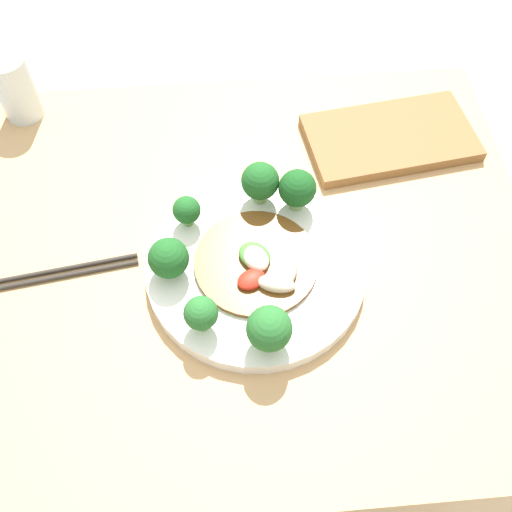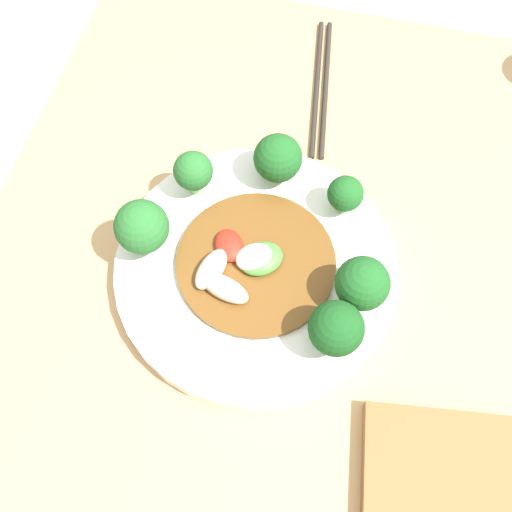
{
  "view_description": "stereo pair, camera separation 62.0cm",
  "coord_description": "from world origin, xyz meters",
  "px_view_note": "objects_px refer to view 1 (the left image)",
  "views": [
    {
      "loc": [
        -0.03,
        -0.49,
        1.47
      ],
      "look_at": [
        0.01,
        -0.04,
        0.77
      ],
      "focal_mm": 42.0,
      "sensor_mm": 36.0,
      "label": 1
    },
    {
      "loc": [
        0.29,
        0.03,
        1.34
      ],
      "look_at": [
        0.01,
        -0.04,
        0.77
      ],
      "focal_mm": 42.0,
      "sensor_mm": 36.0,
      "label": 2
    }
  ],
  "objects_px": {
    "broccoli_northwest": "(187,210)",
    "stirfry_center": "(260,264)",
    "broccoli_southwest": "(201,314)",
    "chopsticks": "(56,274)",
    "broccoli_south": "(269,329)",
    "broccoli_northeast": "(297,189)",
    "broccoli_north": "(260,182)",
    "drinking_glass": "(15,88)",
    "plate": "(256,268)",
    "broccoli_west": "(169,258)",
    "cutting_board": "(390,138)"
  },
  "relations": [
    {
      "from": "broccoli_northwest",
      "to": "stirfry_center",
      "type": "xyz_separation_m",
      "value": [
        0.1,
        -0.09,
        -0.02
      ]
    },
    {
      "from": "broccoli_south",
      "to": "broccoli_northwest",
      "type": "bearing_deg",
      "value": 116.19
    },
    {
      "from": "stirfry_center",
      "to": "chopsticks",
      "type": "distance_m",
      "value": 0.29
    },
    {
      "from": "broccoli_northeast",
      "to": "broccoli_south",
      "type": "bearing_deg",
      "value": -105.76
    },
    {
      "from": "chopsticks",
      "to": "broccoli_west",
      "type": "bearing_deg",
      "value": -7.78
    },
    {
      "from": "broccoli_northeast",
      "to": "chopsticks",
      "type": "bearing_deg",
      "value": -167.59
    },
    {
      "from": "broccoli_south",
      "to": "chopsticks",
      "type": "xyz_separation_m",
      "value": [
        -0.29,
        0.14,
        -0.06
      ]
    },
    {
      "from": "broccoli_southwest",
      "to": "chopsticks",
      "type": "height_order",
      "value": "broccoli_southwest"
    },
    {
      "from": "broccoli_northwest",
      "to": "broccoli_north",
      "type": "relative_size",
      "value": 0.73
    },
    {
      "from": "broccoli_southwest",
      "to": "broccoli_south",
      "type": "relative_size",
      "value": 0.84
    },
    {
      "from": "broccoli_northwest",
      "to": "stirfry_center",
      "type": "height_order",
      "value": "broccoli_northwest"
    },
    {
      "from": "stirfry_center",
      "to": "broccoli_west",
      "type": "bearing_deg",
      "value": 178.9
    },
    {
      "from": "broccoli_south",
      "to": "chopsticks",
      "type": "bearing_deg",
      "value": 154.12
    },
    {
      "from": "broccoli_north",
      "to": "stirfry_center",
      "type": "distance_m",
      "value": 0.13
    },
    {
      "from": "broccoli_north",
      "to": "chopsticks",
      "type": "relative_size",
      "value": 0.3
    },
    {
      "from": "broccoli_northeast",
      "to": "stirfry_center",
      "type": "distance_m",
      "value": 0.13
    },
    {
      "from": "broccoli_northwest",
      "to": "broccoli_southwest",
      "type": "bearing_deg",
      "value": -84.97
    },
    {
      "from": "plate",
      "to": "broccoli_north",
      "type": "height_order",
      "value": "broccoli_north"
    },
    {
      "from": "broccoli_northwest",
      "to": "stirfry_center",
      "type": "distance_m",
      "value": 0.13
    },
    {
      "from": "broccoli_west",
      "to": "chopsticks",
      "type": "xyz_separation_m",
      "value": [
        -0.17,
        0.02,
        -0.06
      ]
    },
    {
      "from": "broccoli_southwest",
      "to": "drinking_glass",
      "type": "relative_size",
      "value": 0.53
    },
    {
      "from": "broccoli_north",
      "to": "broccoli_west",
      "type": "bearing_deg",
      "value": -138.8
    },
    {
      "from": "broccoli_north",
      "to": "stirfry_center",
      "type": "xyz_separation_m",
      "value": [
        -0.01,
        -0.12,
        -0.03
      ]
    },
    {
      "from": "broccoli_southwest",
      "to": "broccoli_northeast",
      "type": "relative_size",
      "value": 0.86
    },
    {
      "from": "broccoli_north",
      "to": "broccoli_south",
      "type": "relative_size",
      "value": 1.0
    },
    {
      "from": "drinking_glass",
      "to": "broccoli_north",
      "type": "bearing_deg",
      "value": -32.02
    },
    {
      "from": "plate",
      "to": "drinking_glass",
      "type": "bearing_deg",
      "value": 136.18
    },
    {
      "from": "broccoli_west",
      "to": "cutting_board",
      "type": "distance_m",
      "value": 0.44
    },
    {
      "from": "broccoli_northwest",
      "to": "broccoli_west",
      "type": "distance_m",
      "value": 0.09
    },
    {
      "from": "drinking_glass",
      "to": "broccoli_northwest",
      "type": "bearing_deg",
      "value": -44.91
    },
    {
      "from": "plate",
      "to": "stirfry_center",
      "type": "xyz_separation_m",
      "value": [
        0.0,
        -0.01,
        0.02
      ]
    },
    {
      "from": "broccoli_northwest",
      "to": "drinking_glass",
      "type": "relative_size",
      "value": 0.46
    },
    {
      "from": "broccoli_south",
      "to": "stirfry_center",
      "type": "xyz_separation_m",
      "value": [
        -0.0,
        0.12,
        -0.03
      ]
    },
    {
      "from": "broccoli_southwest",
      "to": "chopsticks",
      "type": "bearing_deg",
      "value": 151.97
    },
    {
      "from": "plate",
      "to": "stirfry_center",
      "type": "relative_size",
      "value": 1.79
    },
    {
      "from": "broccoli_southwest",
      "to": "chopsticks",
      "type": "xyz_separation_m",
      "value": [
        -0.21,
        0.11,
        -0.06
      ]
    },
    {
      "from": "broccoli_south",
      "to": "drinking_glass",
      "type": "height_order",
      "value": "drinking_glass"
    },
    {
      "from": "chopsticks",
      "to": "cutting_board",
      "type": "distance_m",
      "value": 0.57
    },
    {
      "from": "plate",
      "to": "broccoli_southwest",
      "type": "height_order",
      "value": "broccoli_southwest"
    },
    {
      "from": "broccoli_southwest",
      "to": "broccoli_south",
      "type": "xyz_separation_m",
      "value": [
        0.08,
        -0.03,
        0.0
      ]
    },
    {
      "from": "plate",
      "to": "broccoli_west",
      "type": "bearing_deg",
      "value": -178.18
    },
    {
      "from": "broccoli_north",
      "to": "broccoli_northeast",
      "type": "height_order",
      "value": "broccoli_north"
    },
    {
      "from": "cutting_board",
      "to": "broccoli_northwest",
      "type": "bearing_deg",
      "value": -155.04
    },
    {
      "from": "broccoli_north",
      "to": "broccoli_northeast",
      "type": "relative_size",
      "value": 1.02
    },
    {
      "from": "broccoli_southwest",
      "to": "broccoli_northeast",
      "type": "distance_m",
      "value": 0.24
    },
    {
      "from": "cutting_board",
      "to": "broccoli_north",
      "type": "bearing_deg",
      "value": -151.88
    },
    {
      "from": "broccoli_northwest",
      "to": "broccoli_west",
      "type": "xyz_separation_m",
      "value": [
        -0.03,
        -0.08,
        0.0
      ]
    },
    {
      "from": "chopsticks",
      "to": "plate",
      "type": "bearing_deg",
      "value": -3.82
    },
    {
      "from": "plate",
      "to": "broccoli_northwest",
      "type": "relative_size",
      "value": 6.01
    },
    {
      "from": "broccoli_northeast",
      "to": "cutting_board",
      "type": "bearing_deg",
      "value": 38.36
    }
  ]
}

